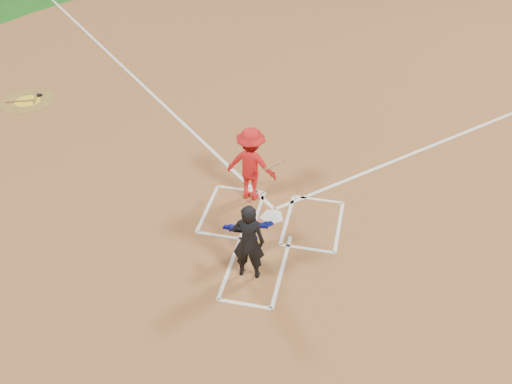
% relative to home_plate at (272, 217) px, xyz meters
% --- Properties ---
extents(ground, '(120.00, 120.00, 0.00)m').
position_rel_home_plate_xyz_m(ground, '(0.00, 0.00, -0.02)').
color(ground, '#145114').
rests_on(ground, ground).
extents(home_plate_dirt, '(28.00, 28.00, 0.01)m').
position_rel_home_plate_xyz_m(home_plate_dirt, '(0.00, 6.00, -0.01)').
color(home_plate_dirt, brown).
rests_on(home_plate_dirt, ground).
extents(home_plate, '(0.60, 0.60, 0.02)m').
position_rel_home_plate_xyz_m(home_plate, '(0.00, 0.00, 0.00)').
color(home_plate, white).
rests_on(home_plate, home_plate_dirt).
extents(on_deck_circle, '(1.70, 1.70, 0.01)m').
position_rel_home_plate_xyz_m(on_deck_circle, '(-8.77, 4.03, -0.00)').
color(on_deck_circle, brown).
rests_on(on_deck_circle, home_plate_dirt).
extents(on_deck_logo, '(0.80, 0.80, 0.00)m').
position_rel_home_plate_xyz_m(on_deck_logo, '(-8.77, 4.03, 0.00)').
color(on_deck_logo, yellow).
rests_on(on_deck_logo, on_deck_circle).
extents(on_deck_bat_a, '(0.41, 0.79, 0.06)m').
position_rel_home_plate_xyz_m(on_deck_bat_a, '(-8.62, 4.28, 0.03)').
color(on_deck_bat_a, brown).
rests_on(on_deck_bat_a, on_deck_circle).
extents(on_deck_bat_b, '(0.81, 0.34, 0.06)m').
position_rel_home_plate_xyz_m(on_deck_bat_b, '(-8.97, 3.93, 0.03)').
color(on_deck_bat_b, '#8E5E34').
rests_on(on_deck_bat_b, on_deck_circle).
extents(bat_weight_donut, '(0.19, 0.19, 0.05)m').
position_rel_home_plate_xyz_m(bat_weight_donut, '(-8.57, 4.43, 0.03)').
color(bat_weight_donut, black).
rests_on(bat_weight_donut, on_deck_circle).
extents(catcher, '(1.18, 0.72, 1.21)m').
position_rel_home_plate_xyz_m(catcher, '(-0.26, -1.27, 0.60)').
color(catcher, '#141EA8').
rests_on(catcher, home_plate_dirt).
extents(umpire, '(0.69, 0.47, 1.82)m').
position_rel_home_plate_xyz_m(umpire, '(-0.11, -1.96, 0.90)').
color(umpire, black).
rests_on(umpire, home_plate_dirt).
extents(chalk_markings, '(28.35, 17.32, 0.01)m').
position_rel_home_plate_xyz_m(chalk_markings, '(0.00, 5.29, -0.01)').
color(chalk_markings, white).
rests_on(chalk_markings, home_plate_dirt).
extents(batter_at_plate, '(1.42, 0.97, 1.91)m').
position_rel_home_plate_xyz_m(batter_at_plate, '(-0.66, 0.69, 0.95)').
color(batter_at_plate, red).
rests_on(batter_at_plate, home_plate_dirt).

